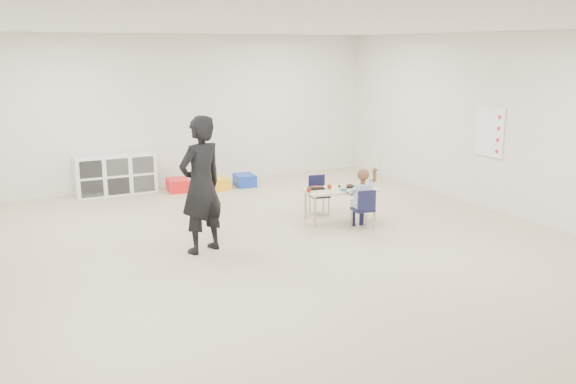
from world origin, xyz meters
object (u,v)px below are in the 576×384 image
child (363,197)px  chair_near (363,209)px  adult (201,185)px  cubby_shelf (116,175)px  table (340,204)px

child → chair_near: bearing=0.0°
chair_near → adult: adult is taller
adult → cubby_shelf: bearing=-105.4°
table → cubby_shelf: size_ratio=0.82×
table → chair_near: 0.51m
child → cubby_shelf: (-2.72, 3.79, -0.12)m
table → child: size_ratio=1.23×
table → child: bearing=-73.0°
table → chair_near: size_ratio=1.94×
cubby_shelf → child: bearing=-54.3°
child → cubby_shelf: child is taller
child → adult: 2.43m
child → adult: adult is taller
child → adult: (-2.39, 0.08, 0.41)m
child → cubby_shelf: size_ratio=0.67×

